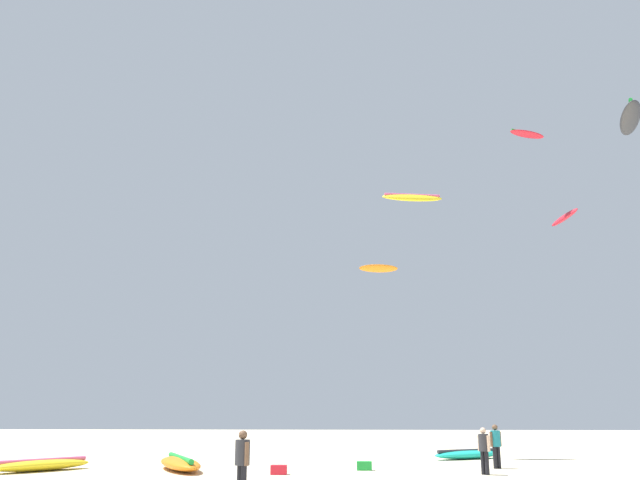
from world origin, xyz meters
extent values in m
cylinder|color=#2D2D33|center=(-1.50, 5.02, 1.15)|extent=(0.38, 0.38, 0.63)
cylinder|color=brown|center=(-1.36, 4.84, 1.12)|extent=(0.11, 0.11, 0.58)
cylinder|color=brown|center=(-1.64, 5.19, 1.12)|extent=(0.11, 0.11, 0.58)
sphere|color=brown|center=(-1.50, 5.02, 1.58)|extent=(0.23, 0.23, 0.23)
cylinder|color=black|center=(5.93, 11.79, 0.39)|extent=(0.15, 0.15, 0.78)
cylinder|color=black|center=(6.04, 11.65, 0.39)|extent=(0.15, 0.15, 0.78)
cylinder|color=#2D2D33|center=(5.98, 11.72, 1.08)|extent=(0.36, 0.36, 0.59)
cylinder|color=beige|center=(5.85, 11.88, 1.05)|extent=(0.10, 0.10, 0.54)
cylinder|color=beige|center=(6.11, 11.55, 1.05)|extent=(0.10, 0.10, 0.54)
sphere|color=beige|center=(5.98, 11.72, 1.48)|extent=(0.21, 0.21, 0.21)
cylinder|color=black|center=(7.01, 14.20, 0.40)|extent=(0.15, 0.15, 0.81)
cylinder|color=black|center=(6.85, 14.11, 0.40)|extent=(0.15, 0.15, 0.81)
cylinder|color=teal|center=(6.93, 14.15, 1.11)|extent=(0.37, 0.37, 0.61)
cylinder|color=brown|center=(7.12, 14.26, 1.09)|extent=(0.11, 0.11, 0.56)
cylinder|color=brown|center=(6.74, 14.04, 1.09)|extent=(0.11, 0.11, 0.56)
sphere|color=brown|center=(6.93, 14.15, 1.53)|extent=(0.22, 0.22, 0.22)
ellipsoid|color=#19B29E|center=(6.65, 18.88, 0.20)|extent=(3.69, 2.71, 0.37)
cylinder|color=#2D2D33|center=(6.65, 18.88, 0.37)|extent=(3.01, 1.81, 0.16)
ellipsoid|color=orange|center=(-5.11, 12.85, 0.24)|extent=(3.02, 4.53, 0.49)
cylinder|color=green|center=(-5.11, 12.85, 0.44)|extent=(1.91, 3.76, 0.19)
ellipsoid|color=yellow|center=(-10.17, 12.26, 0.21)|extent=(3.26, 3.60, 0.48)
cylinder|color=#E5598C|center=(-10.17, 12.26, 0.38)|extent=(2.36, 2.78, 0.17)
cube|color=green|center=(1.79, 13.22, 0.16)|extent=(0.56, 0.36, 0.32)
cube|color=red|center=(-1.24, 11.48, 0.16)|extent=(0.56, 0.36, 0.32)
ellipsoid|color=red|center=(18.30, 36.68, 16.76)|extent=(1.67, 4.26, 1.06)
ellipsoid|color=orange|center=(3.55, 35.09, 12.48)|extent=(3.04, 1.26, 0.69)
ellipsoid|color=yellow|center=(4.65, 19.59, 12.87)|extent=(3.28, 1.39, 0.75)
cylinder|color=#E5598C|center=(4.65, 19.59, 13.01)|extent=(2.91, 0.58, 0.14)
ellipsoid|color=#2D2D33|center=(16.86, 20.76, 17.65)|extent=(2.84, 4.59, 0.97)
cylinder|color=green|center=(16.86, 20.76, 17.85)|extent=(1.68, 3.85, 0.19)
ellipsoid|color=red|center=(15.84, 36.16, 23.68)|extent=(3.40, 2.30, 0.41)
cylinder|color=green|center=(15.84, 36.16, 23.83)|extent=(2.82, 1.45, 0.15)
camera|label=1|loc=(1.28, -12.11, 2.24)|focal=35.81mm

